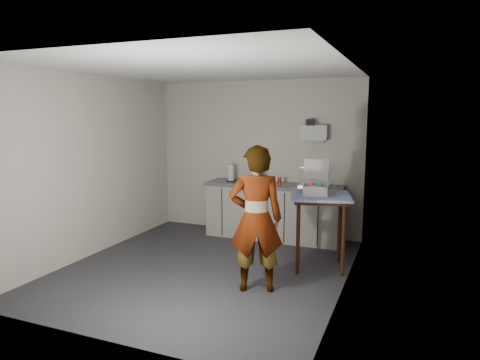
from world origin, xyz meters
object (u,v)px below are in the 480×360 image
at_px(kitchen_counter, 273,213).
at_px(soda_can, 280,181).
at_px(bakery_box, 315,187).
at_px(dark_bottle, 258,175).
at_px(side_table, 320,204).
at_px(paper_towel, 231,173).
at_px(soap_bottle, 259,175).
at_px(dish_rack, 314,181).
at_px(standing_man, 256,219).

relative_size(kitchen_counter, soda_can, 20.11).
bearing_deg(bakery_box, kitchen_counter, 119.05).
bearing_deg(dark_bottle, side_table, -41.96).
height_order(kitchen_counter, side_table, side_table).
distance_m(kitchen_counter, dark_bottle, 0.67).
relative_size(paper_towel, bakery_box, 0.64).
height_order(soda_can, dark_bottle, dark_bottle).
bearing_deg(paper_towel, kitchen_counter, 0.43).
bearing_deg(side_table, soap_bottle, 125.15).
relative_size(kitchen_counter, dish_rack, 4.96).
relative_size(kitchen_counter, soap_bottle, 7.92).
bearing_deg(soda_can, soap_bottle, 179.67).
xyz_separation_m(side_table, soap_bottle, (-1.24, 1.08, 0.19)).
bearing_deg(standing_man, soda_can, -102.27).
height_order(soap_bottle, bakery_box, bakery_box).
bearing_deg(dark_bottle, bakery_box, -43.93).
bearing_deg(soda_can, dark_bottle, 169.45).
xyz_separation_m(soap_bottle, bakery_box, (1.17, -1.10, 0.04)).
bearing_deg(paper_towel, dark_bottle, 8.91).
relative_size(soda_can, bakery_box, 0.25).
bearing_deg(dish_rack, side_table, -73.39).
bearing_deg(soap_bottle, soda_can, -0.33).
height_order(kitchen_counter, dish_rack, dish_rack).
bearing_deg(soda_can, bakery_box, -53.25).
bearing_deg(dish_rack, soap_bottle, -176.48).
height_order(soda_can, paper_towel, paper_towel).
bearing_deg(side_table, dark_bottle, 124.24).
xyz_separation_m(paper_towel, dish_rack, (1.41, 0.06, -0.07)).
distance_m(kitchen_counter, dish_rack, 0.86).
bearing_deg(bakery_box, side_table, 0.17).
distance_m(soap_bottle, dark_bottle, 0.09).
relative_size(kitchen_counter, paper_towel, 7.74).
relative_size(side_table, soda_can, 8.92).
distance_m(standing_man, soda_can, 2.13).
bearing_deg(soda_can, side_table, -50.58).
height_order(standing_man, soda_can, standing_man).
bearing_deg(dish_rack, standing_man, -95.22).
height_order(standing_man, dark_bottle, standing_man).
bearing_deg(side_table, soda_can, 115.62).
distance_m(kitchen_counter, soap_bottle, 0.67).
bearing_deg(standing_man, dish_rack, -117.02).
distance_m(side_table, dark_bottle, 1.73).
bearing_deg(dish_rack, kitchen_counter, -175.53).
relative_size(dark_bottle, bakery_box, 0.53).
distance_m(paper_towel, dish_rack, 1.41).
bearing_deg(paper_towel, bakery_box, -33.19).
xyz_separation_m(side_table, soda_can, (-0.89, 1.08, 0.10)).
height_order(soda_can, bakery_box, bakery_box).
bearing_deg(soap_bottle, bakery_box, -43.09).
height_order(side_table, dark_bottle, dark_bottle).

